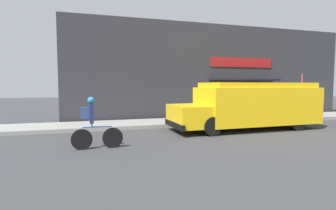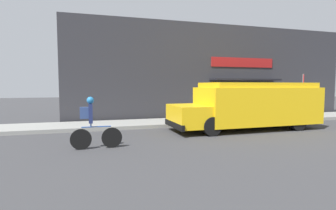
# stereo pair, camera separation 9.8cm
# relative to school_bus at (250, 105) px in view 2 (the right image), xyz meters

# --- Properties ---
(ground_plane) EXTENTS (70.00, 70.00, 0.00)m
(ground_plane) POSITION_rel_school_bus_xyz_m (0.46, 1.37, -1.11)
(ground_plane) COLOR #38383A
(sidewalk) EXTENTS (28.00, 2.31, 0.17)m
(sidewalk) POSITION_rel_school_bus_xyz_m (0.46, 2.53, -1.03)
(sidewalk) COLOR gray
(sidewalk) RESTS_ON ground_plane
(storefront) EXTENTS (17.94, 1.02, 5.63)m
(storefront) POSITION_rel_school_bus_xyz_m (0.50, 3.97, 1.70)
(storefront) COLOR #2D2D33
(storefront) RESTS_ON ground_plane
(school_bus) EXTENTS (6.85, 2.75, 2.12)m
(school_bus) POSITION_rel_school_bus_xyz_m (0.00, 0.00, 0.00)
(school_bus) COLOR yellow
(school_bus) RESTS_ON ground_plane
(cyclist) EXTENTS (1.60, 0.22, 1.65)m
(cyclist) POSITION_rel_school_bus_xyz_m (-6.96, -1.87, -0.30)
(cyclist) COLOR black
(cyclist) RESTS_ON ground_plane
(stop_sign_post) EXTENTS (0.45, 0.45, 2.49)m
(stop_sign_post) POSITION_rel_school_bus_xyz_m (4.86, 2.01, 0.72)
(stop_sign_post) COLOR slate
(stop_sign_post) RESTS_ON sidewalk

